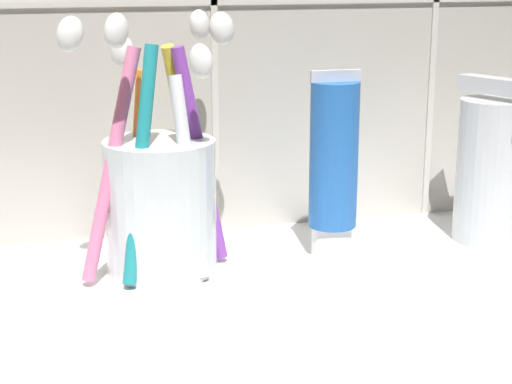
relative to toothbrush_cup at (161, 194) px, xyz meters
The scene contains 4 objects.
sink_counter 10.49cm from the toothbrush_cup, 63.67° to the right, with size 71.95×31.84×2.00cm, color white.
toothbrush_cup is the anchor object (origin of this frame).
toothpaste_tube 12.44cm from the toothbrush_cup, ahead, with size 3.63×3.46×13.54cm.
sink_faucet 25.39cm from the toothbrush_cup, ahead, with size 6.58×10.44×12.48cm.
Camera 1 is at (-11.05, -48.46, 23.21)cm, focal length 60.00 mm.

